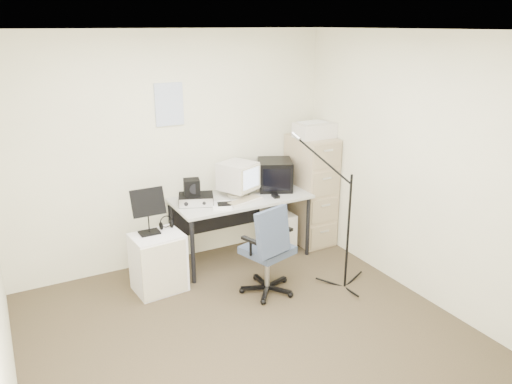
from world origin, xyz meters
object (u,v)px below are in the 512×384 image
desk (241,228)px  office_chair (267,248)px  filing_cabinet (311,190)px  side_cart (158,262)px

desk → office_chair: 0.83m
desk → office_chair: bearing=-98.6°
desk → office_chair: (-0.12, -0.81, 0.11)m
filing_cabinet → desk: (-0.95, -0.03, -0.29)m
desk → side_cart: desk is taller
side_cart → desk: bearing=9.0°
desk → side_cart: (-1.05, -0.26, -0.07)m
filing_cabinet → side_cart: (-2.00, -0.29, -0.35)m
office_chair → side_cart: bearing=132.9°
office_chair → filing_cabinet: bearing=21.9°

